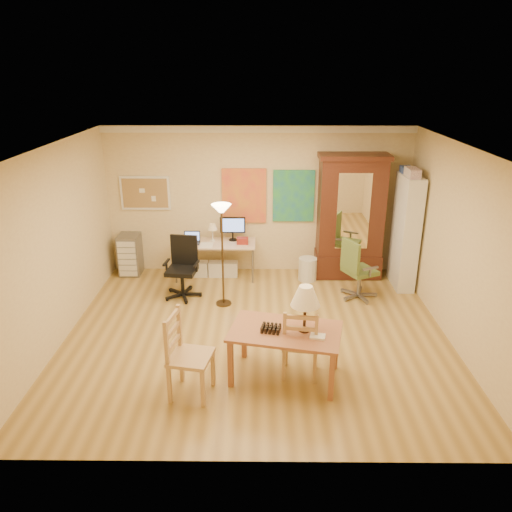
{
  "coord_description": "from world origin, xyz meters",
  "views": [
    {
      "loc": [
        0.05,
        -6.38,
        3.67
      ],
      "look_at": [
        -0.01,
        0.3,
        1.11
      ],
      "focal_mm": 35.0,
      "sensor_mm": 36.0,
      "label": 1
    }
  ],
  "objects_px": {
    "dining_table": "(293,321)",
    "armoire": "(350,225)",
    "computer_desk": "(217,256)",
    "office_chair_black": "(183,281)",
    "office_chair_green": "(357,282)",
    "bookshelf": "(405,232)"
  },
  "relations": [
    {
      "from": "dining_table",
      "to": "armoire",
      "type": "relative_size",
      "value": 0.65
    },
    {
      "from": "dining_table",
      "to": "computer_desk",
      "type": "relative_size",
      "value": 1.0
    },
    {
      "from": "office_chair_black",
      "to": "office_chair_green",
      "type": "bearing_deg",
      "value": -0.76
    },
    {
      "from": "office_chair_black",
      "to": "bookshelf",
      "type": "height_order",
      "value": "bookshelf"
    },
    {
      "from": "computer_desk",
      "to": "armoire",
      "type": "xyz_separation_m",
      "value": [
        2.41,
        0.09,
        0.57
      ]
    },
    {
      "from": "dining_table",
      "to": "office_chair_green",
      "type": "xyz_separation_m",
      "value": [
        1.23,
        2.31,
        -0.52
      ]
    },
    {
      "from": "office_chair_green",
      "to": "bookshelf",
      "type": "height_order",
      "value": "bookshelf"
    },
    {
      "from": "office_chair_green",
      "to": "armoire",
      "type": "height_order",
      "value": "armoire"
    },
    {
      "from": "office_chair_black",
      "to": "bookshelf",
      "type": "distance_m",
      "value": 3.9
    },
    {
      "from": "computer_desk",
      "to": "office_chair_green",
      "type": "height_order",
      "value": "computer_desk"
    },
    {
      "from": "office_chair_black",
      "to": "armoire",
      "type": "distance_m",
      "value": 3.14
    },
    {
      "from": "office_chair_green",
      "to": "bookshelf",
      "type": "xyz_separation_m",
      "value": [
        0.87,
        0.54,
        0.7
      ]
    },
    {
      "from": "dining_table",
      "to": "office_chair_black",
      "type": "relative_size",
      "value": 1.43
    },
    {
      "from": "dining_table",
      "to": "armoire",
      "type": "distance_m",
      "value": 3.52
    },
    {
      "from": "office_chair_black",
      "to": "armoire",
      "type": "bearing_deg",
      "value": 17.92
    },
    {
      "from": "computer_desk",
      "to": "bookshelf",
      "type": "relative_size",
      "value": 0.74
    },
    {
      "from": "dining_table",
      "to": "office_chair_black",
      "type": "xyz_separation_m",
      "value": [
        -1.69,
        2.35,
        -0.52
      ]
    },
    {
      "from": "armoire",
      "to": "office_chair_black",
      "type": "bearing_deg",
      "value": -162.08
    },
    {
      "from": "armoire",
      "to": "bookshelf",
      "type": "relative_size",
      "value": 1.14
    },
    {
      "from": "bookshelf",
      "to": "armoire",
      "type": "bearing_deg",
      "value": 153.62
    },
    {
      "from": "bookshelf",
      "to": "office_chair_black",
      "type": "bearing_deg",
      "value": -172.46
    },
    {
      "from": "dining_table",
      "to": "computer_desk",
      "type": "bearing_deg",
      "value": 110.34
    }
  ]
}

